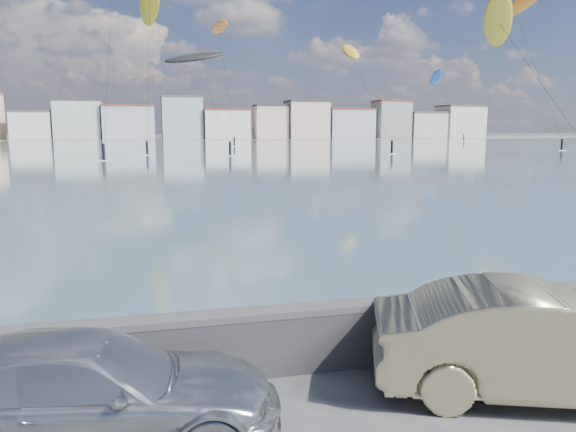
# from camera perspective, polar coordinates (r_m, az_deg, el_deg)

# --- Properties ---
(bay_water) EXTENTS (500.00, 177.00, 0.00)m
(bay_water) POSITION_cam_1_polar(r_m,az_deg,el_deg) (96.73, -13.55, 6.50)
(bay_water) COLOR #425C65
(bay_water) RESTS_ON ground
(far_shore_strip) EXTENTS (500.00, 60.00, 0.00)m
(far_shore_strip) POSITION_cam_1_polar(r_m,az_deg,el_deg) (205.19, -14.01, 7.64)
(far_shore_strip) COLOR #4C473D
(far_shore_strip) RESTS_ON ground
(seawall) EXTENTS (400.00, 0.36, 1.08)m
(seawall) POSITION_cam_1_polar(r_m,az_deg,el_deg) (8.55, -4.46, -12.38)
(seawall) COLOR #28282B
(seawall) RESTS_ON ground
(far_buildings) EXTENTS (240.79, 13.26, 14.60)m
(far_buildings) POSITION_cam_1_polar(r_m,az_deg,el_deg) (191.18, -13.65, 9.38)
(far_buildings) COLOR silver
(far_buildings) RESTS_ON ground
(car_silver) EXTENTS (4.67, 2.30, 1.31)m
(car_silver) POSITION_cam_1_polar(r_m,az_deg,el_deg) (7.21, -19.69, -16.48)
(car_silver) COLOR #A7AAAE
(car_silver) RESTS_ON ground
(car_champagne) EXTENTS (4.94, 3.15, 1.54)m
(car_champagne) POSITION_cam_1_polar(r_m,az_deg,el_deg) (8.66, 24.61, -11.59)
(car_champagne) COLOR tan
(car_champagne) RESTS_ON ground
(kitesurfer_3) EXTENTS (3.86, 18.57, 18.01)m
(kitesurfer_3) POSITION_cam_1_polar(r_m,az_deg,el_deg) (95.30, 6.42, 16.14)
(kitesurfer_3) COLOR #BF8C19
(kitesurfer_3) RESTS_ON ground
(kitesurfer_4) EXTENTS (4.89, 19.68, 21.82)m
(kitesurfer_4) POSITION_cam_1_polar(r_m,az_deg,el_deg) (182.52, 14.78, 13.41)
(kitesurfer_4) COLOR blue
(kitesurfer_4) RESTS_ON ground
(kitesurfer_7) EXTENTS (7.84, 20.27, 16.30)m
(kitesurfer_7) POSITION_cam_1_polar(r_m,az_deg,el_deg) (59.41, 20.63, 17.91)
(kitesurfer_7) COLOR #BF8C19
(kitesurfer_7) RESTS_ON ground
(kitesurfer_8) EXTENTS (6.67, 16.92, 27.59)m
(kitesurfer_8) POSITION_cam_1_polar(r_m,az_deg,el_deg) (113.04, 22.04, 18.87)
(kitesurfer_8) COLOR orange
(kitesurfer_8) RESTS_ON ground
(kitesurfer_9) EXTENTS (9.39, 16.52, 16.01)m
(kitesurfer_9) POSITION_cam_1_polar(r_m,az_deg,el_deg) (90.03, -9.47, 15.50)
(kitesurfer_9) COLOR black
(kitesurfer_9) RESTS_ON ground
(kitesurfer_12) EXTENTS (3.71, 17.22, 26.08)m
(kitesurfer_12) POSITION_cam_1_polar(r_m,az_deg,el_deg) (93.26, -13.88, 20.29)
(kitesurfer_12) COLOR #BF8C19
(kitesurfer_12) RESTS_ON ground
(kitesurfer_14) EXTENTS (3.80, 18.74, 26.68)m
(kitesurfer_14) POSITION_cam_1_polar(r_m,az_deg,el_deg) (129.57, -6.96, 18.41)
(kitesurfer_14) COLOR orange
(kitesurfer_14) RESTS_ON ground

